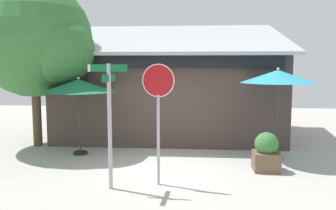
{
  "coord_description": "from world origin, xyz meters",
  "views": [
    {
      "loc": [
        0.81,
        -9.5,
        2.83
      ],
      "look_at": [
        -0.07,
        1.2,
        1.6
      ],
      "focal_mm": 37.68,
      "sensor_mm": 36.0,
      "label": 1
    }
  ],
  "objects_px": {
    "shade_tree": "(38,41)",
    "sidewalk_planter": "(266,152)",
    "street_sign_post": "(109,113)",
    "patio_umbrella_teal_center": "(278,77)",
    "stop_sign": "(158,101)",
    "patio_umbrella_forest_green_left": "(79,86)"
  },
  "relations": [
    {
      "from": "stop_sign",
      "to": "patio_umbrella_forest_green_left",
      "type": "height_order",
      "value": "stop_sign"
    },
    {
      "from": "patio_umbrella_teal_center",
      "to": "shade_tree",
      "type": "height_order",
      "value": "shade_tree"
    },
    {
      "from": "shade_tree",
      "to": "sidewalk_planter",
      "type": "distance_m",
      "value": 8.2
    },
    {
      "from": "shade_tree",
      "to": "sidewalk_planter",
      "type": "xyz_separation_m",
      "value": [
        7.24,
        -2.24,
        -3.12
      ]
    },
    {
      "from": "street_sign_post",
      "to": "patio_umbrella_teal_center",
      "type": "relative_size",
      "value": 1.04
    },
    {
      "from": "street_sign_post",
      "to": "shade_tree",
      "type": "relative_size",
      "value": 0.5
    },
    {
      "from": "stop_sign",
      "to": "shade_tree",
      "type": "relative_size",
      "value": 0.5
    },
    {
      "from": "patio_umbrella_forest_green_left",
      "to": "patio_umbrella_teal_center",
      "type": "height_order",
      "value": "patio_umbrella_teal_center"
    },
    {
      "from": "shade_tree",
      "to": "sidewalk_planter",
      "type": "bearing_deg",
      "value": -17.19
    },
    {
      "from": "patio_umbrella_forest_green_left",
      "to": "sidewalk_planter",
      "type": "distance_m",
      "value": 5.94
    },
    {
      "from": "street_sign_post",
      "to": "patio_umbrella_teal_center",
      "type": "xyz_separation_m",
      "value": [
        4.33,
        2.93,
        0.71
      ]
    },
    {
      "from": "stop_sign",
      "to": "sidewalk_planter",
      "type": "height_order",
      "value": "stop_sign"
    },
    {
      "from": "street_sign_post",
      "to": "sidewalk_planter",
      "type": "relative_size",
      "value": 2.74
    },
    {
      "from": "street_sign_post",
      "to": "patio_umbrella_teal_center",
      "type": "height_order",
      "value": "street_sign_post"
    },
    {
      "from": "street_sign_post",
      "to": "stop_sign",
      "type": "bearing_deg",
      "value": 19.55
    },
    {
      "from": "street_sign_post",
      "to": "shade_tree",
      "type": "bearing_deg",
      "value": 130.87
    },
    {
      "from": "stop_sign",
      "to": "sidewalk_planter",
      "type": "xyz_separation_m",
      "value": [
        2.76,
        1.33,
        -1.49
      ]
    },
    {
      "from": "patio_umbrella_teal_center",
      "to": "sidewalk_planter",
      "type": "xyz_separation_m",
      "value": [
        -0.51,
        -1.22,
        -1.97
      ]
    },
    {
      "from": "street_sign_post",
      "to": "stop_sign",
      "type": "height_order",
      "value": "street_sign_post"
    },
    {
      "from": "stop_sign",
      "to": "patio_umbrella_teal_center",
      "type": "bearing_deg",
      "value": 38.01
    },
    {
      "from": "street_sign_post",
      "to": "patio_umbrella_forest_green_left",
      "type": "height_order",
      "value": "street_sign_post"
    },
    {
      "from": "street_sign_post",
      "to": "stop_sign",
      "type": "relative_size",
      "value": 1.0
    }
  ]
}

